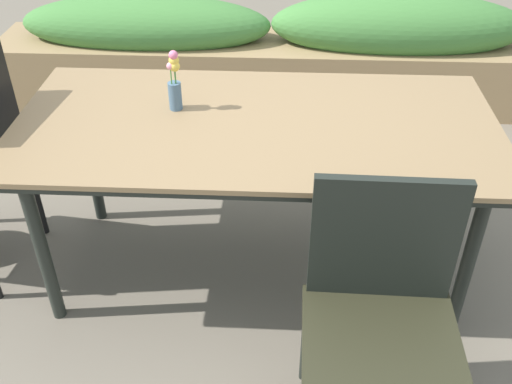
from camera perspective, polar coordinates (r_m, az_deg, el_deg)
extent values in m
plane|color=#756B5B|center=(2.77, -1.24, -6.05)|extent=(12.00, 12.00, 0.00)
cube|color=#8C704C|center=(2.26, 0.00, 6.61)|extent=(1.85, 0.91, 0.02)
cube|color=#232823|center=(2.27, 0.00, 6.13)|extent=(1.82, 0.89, 0.02)
cylinder|color=#232823|center=(2.39, -20.09, -5.13)|extent=(0.05, 0.05, 0.73)
cylinder|color=#232823|center=(2.32, 19.88, -6.45)|extent=(0.05, 0.05, 0.73)
cylinder|color=#232823|center=(2.88, -15.83, 3.45)|extent=(0.05, 0.05, 0.73)
cylinder|color=#232823|center=(2.82, 16.83, 2.56)|extent=(0.05, 0.05, 0.73)
cube|color=#2D2C1C|center=(1.85, 12.12, -14.79)|extent=(0.49, 0.49, 0.04)
cube|color=black|center=(1.84, 12.34, -4.64)|extent=(0.45, 0.04, 0.46)
cylinder|color=black|center=(2.20, 16.57, -14.10)|extent=(0.03, 0.03, 0.43)
cylinder|color=black|center=(2.14, 4.79, -14.00)|extent=(0.03, 0.03, 0.43)
cylinder|color=black|center=(2.94, -20.51, -0.27)|extent=(0.03, 0.03, 0.45)
cylinder|color=slate|center=(2.34, -7.85, 9.22)|extent=(0.05, 0.05, 0.11)
cylinder|color=#47843D|center=(2.31, -8.20, 10.75)|extent=(0.01, 0.01, 0.11)
sphere|color=pink|center=(2.29, -8.32, 12.03)|extent=(0.03, 0.03, 0.03)
cylinder|color=#47843D|center=(2.30, -7.88, 11.25)|extent=(0.01, 0.01, 0.16)
sphere|color=pink|center=(2.27, -8.04, 13.02)|extent=(0.04, 0.04, 0.04)
cylinder|color=#47843D|center=(2.31, -7.84, 11.03)|extent=(0.01, 0.01, 0.13)
sphere|color=#EFCC4C|center=(2.28, -7.98, 12.53)|extent=(0.04, 0.04, 0.04)
cylinder|color=#47843D|center=(2.31, -7.80, 10.75)|extent=(0.01, 0.01, 0.11)
sphere|color=#EFCC4C|center=(2.29, -7.91, 11.99)|extent=(0.04, 0.04, 0.04)
cube|color=#9E7F56|center=(3.98, 1.39, 11.62)|extent=(3.55, 0.54, 0.41)
ellipsoid|color=#47843D|center=(3.97, -10.62, 15.72)|extent=(1.60, 0.48, 0.36)
ellipsoid|color=#47843D|center=(3.92, 13.65, 15.43)|extent=(1.60, 0.48, 0.40)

